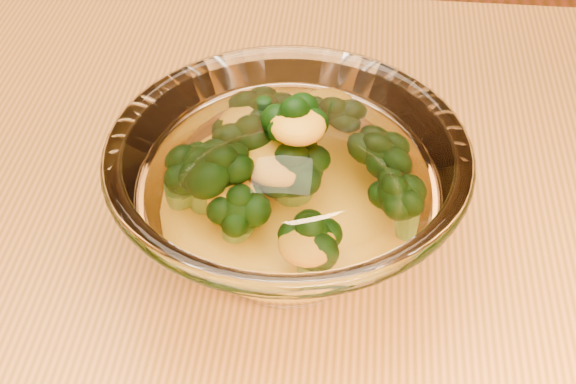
{
  "coord_description": "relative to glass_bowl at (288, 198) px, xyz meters",
  "views": [
    {
      "loc": [
        -0.04,
        -0.29,
        1.14
      ],
      "look_at": [
        -0.08,
        0.06,
        0.8
      ],
      "focal_mm": 50.0,
      "sensor_mm": 36.0,
      "label": 1
    }
  ],
  "objects": [
    {
      "name": "glass_bowl",
      "position": [
        0.0,
        0.0,
        0.0
      ],
      "size": [
        0.22,
        0.22,
        0.1
      ],
      "color": "white",
      "rests_on": "table"
    },
    {
      "name": "cheese_sauce",
      "position": [
        0.0,
        0.0,
        -0.02
      ],
      "size": [
        0.11,
        0.11,
        0.03
      ],
      "primitive_type": "ellipsoid",
      "color": "orange",
      "rests_on": "glass_bowl"
    },
    {
      "name": "broccoli_heap",
      "position": [
        -0.0,
        0.01,
        0.01
      ],
      "size": [
        0.15,
        0.14,
        0.08
      ],
      "color": "black",
      "rests_on": "cheese_sauce"
    }
  ]
}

